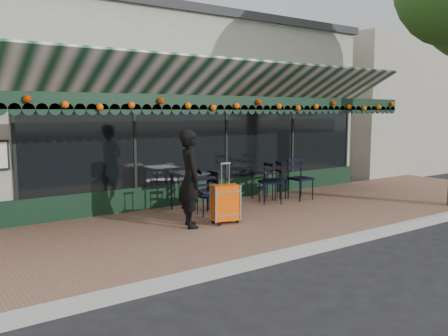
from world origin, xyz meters
TOP-DOWN VIEW (x-y plane):
  - ground at (0.00, 0.00)m, footprint 80.00×80.00m
  - sidewalk at (0.00, 2.00)m, footprint 18.00×4.00m
  - curb at (0.00, -0.08)m, footprint 18.00×0.16m
  - restaurant_building at (0.00, 7.84)m, footprint 12.00×9.60m
  - neighbor_building_right at (13.00, 8.00)m, footprint 12.00×8.00m
  - woman at (-0.78, 2.07)m, footprint 0.63×0.77m
  - suitcase at (-0.11, 1.91)m, footprint 0.56×0.38m
  - cafe_table_a at (2.20, 3.39)m, footprint 0.58×0.58m
  - cafe_table_b at (-0.04, 3.34)m, footprint 0.68×0.68m
  - chair_a_left at (1.91, 2.92)m, footprint 0.65×0.65m
  - chair_a_right at (2.39, 3.28)m, footprint 0.52×0.52m
  - chair_a_front at (2.83, 2.85)m, footprint 0.52×0.52m
  - chair_b_left at (0.16, 2.99)m, footprint 0.45×0.45m
  - chair_b_right at (0.52, 3.01)m, footprint 0.42×0.42m
  - chair_b_front at (0.02, 2.70)m, footprint 0.47×0.47m

SIDE VIEW (x-z plane):
  - ground at x=0.00m, z-range 0.00..0.00m
  - sidewalk at x=0.00m, z-range 0.00..0.15m
  - curb at x=0.00m, z-range 0.00..0.15m
  - suitcase at x=-0.11m, z-range -0.04..1.12m
  - chair_b_front at x=0.02m, z-range 0.15..0.94m
  - chair_b_right at x=0.52m, z-range 0.15..0.99m
  - chair_b_left at x=0.16m, z-range 0.15..1.03m
  - chair_a_right at x=2.39m, z-range 0.15..1.05m
  - chair_a_left at x=1.91m, z-range 0.15..1.14m
  - chair_a_front at x=2.83m, z-range 0.15..1.16m
  - cafe_table_a at x=2.20m, z-range 0.43..1.14m
  - cafe_table_b at x=-0.04m, z-range 0.48..1.32m
  - woman at x=-0.78m, z-range 0.15..1.96m
  - restaurant_building at x=0.00m, z-range 0.02..4.52m
  - neighbor_building_right at x=13.00m, z-range 0.00..4.80m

